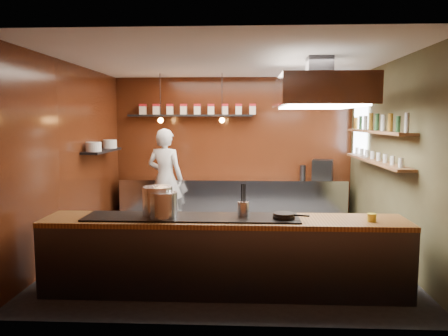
# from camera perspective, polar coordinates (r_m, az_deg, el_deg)

# --- Properties ---
(floor) EXTENTS (5.00, 5.00, 0.00)m
(floor) POSITION_cam_1_polar(r_m,az_deg,el_deg) (7.10, 0.66, -10.95)
(floor) COLOR black
(floor) RESTS_ON ground
(back_wall) EXTENTS (5.00, 0.00, 5.00)m
(back_wall) POSITION_cam_1_polar(r_m,az_deg,el_deg) (9.30, 1.23, 2.55)
(back_wall) COLOR black
(back_wall) RESTS_ON ground
(left_wall) EXTENTS (0.00, 5.00, 5.00)m
(left_wall) POSITION_cam_1_polar(r_m,az_deg,el_deg) (7.34, -19.23, 1.20)
(left_wall) COLOR black
(left_wall) RESTS_ON ground
(right_wall) EXTENTS (0.00, 5.00, 5.00)m
(right_wall) POSITION_cam_1_polar(r_m,az_deg,el_deg) (7.17, 21.07, 1.02)
(right_wall) COLOR #433D26
(right_wall) RESTS_ON ground
(ceiling) EXTENTS (5.00, 5.00, 0.00)m
(ceiling) POSITION_cam_1_polar(r_m,az_deg,el_deg) (6.84, 0.69, 13.80)
(ceiling) COLOR silver
(ceiling) RESTS_ON back_wall
(window_pane) EXTENTS (0.00, 1.00, 1.00)m
(window_pane) POSITION_cam_1_polar(r_m,az_deg,el_deg) (8.77, 17.37, 4.65)
(window_pane) COLOR white
(window_pane) RESTS_ON right_wall
(prep_counter) EXTENTS (4.60, 0.65, 0.90)m
(prep_counter) POSITION_cam_1_polar(r_m,az_deg,el_deg) (9.11, 1.16, -4.20)
(prep_counter) COLOR silver
(prep_counter) RESTS_ON floor
(pass_counter) EXTENTS (4.40, 0.72, 0.94)m
(pass_counter) POSITION_cam_1_polar(r_m,az_deg,el_deg) (5.44, -0.00, -11.25)
(pass_counter) COLOR #38383D
(pass_counter) RESTS_ON floor
(tin_shelf) EXTENTS (2.60, 0.26, 0.04)m
(tin_shelf) POSITION_cam_1_polar(r_m,az_deg,el_deg) (9.21, -4.43, 6.85)
(tin_shelf) COLOR black
(tin_shelf) RESTS_ON back_wall
(plate_shelf) EXTENTS (0.30, 1.40, 0.04)m
(plate_shelf) POSITION_cam_1_polar(r_m,az_deg,el_deg) (8.22, -15.61, 2.18)
(plate_shelf) COLOR black
(plate_shelf) RESTS_ON left_wall
(bottle_shelf_upper) EXTENTS (0.26, 2.80, 0.04)m
(bottle_shelf_upper) POSITION_cam_1_polar(r_m,az_deg,el_deg) (7.39, 19.28, 4.50)
(bottle_shelf_upper) COLOR brown
(bottle_shelf_upper) RESTS_ON right_wall
(bottle_shelf_lower) EXTENTS (0.26, 2.80, 0.04)m
(bottle_shelf_lower) POSITION_cam_1_polar(r_m,az_deg,el_deg) (7.41, 19.15, 0.86)
(bottle_shelf_lower) COLOR brown
(bottle_shelf_lower) RESTS_ON right_wall
(extractor_hood) EXTENTS (1.20, 2.00, 0.72)m
(extractor_hood) POSITION_cam_1_polar(r_m,az_deg,el_deg) (6.48, 12.29, 9.68)
(extractor_hood) COLOR #38383D
(extractor_hood) RESTS_ON ceiling
(pendant_left) EXTENTS (0.10, 0.10, 0.95)m
(pendant_left) POSITION_cam_1_polar(r_m,az_deg,el_deg) (8.64, -8.28, 6.52)
(pendant_left) COLOR black
(pendant_left) RESTS_ON ceiling
(pendant_right) EXTENTS (0.10, 0.10, 0.95)m
(pendant_right) POSITION_cam_1_polar(r_m,az_deg,el_deg) (8.49, -0.26, 6.59)
(pendant_right) COLOR black
(pendant_right) RESTS_ON ceiling
(storage_tins) EXTENTS (2.43, 0.13, 0.22)m
(storage_tins) POSITION_cam_1_polar(r_m,az_deg,el_deg) (9.20, -3.50, 7.68)
(storage_tins) COLOR beige
(storage_tins) RESTS_ON tin_shelf
(plate_stacks) EXTENTS (0.26, 1.16, 0.16)m
(plate_stacks) POSITION_cam_1_polar(r_m,az_deg,el_deg) (8.21, -15.63, 2.87)
(plate_stacks) COLOR silver
(plate_stacks) RESTS_ON plate_shelf
(bottles) EXTENTS (0.06, 2.66, 0.24)m
(bottles) POSITION_cam_1_polar(r_m,az_deg,el_deg) (7.38, 19.32, 5.58)
(bottles) COLOR silver
(bottles) RESTS_ON bottle_shelf_upper
(wine_glasses) EXTENTS (0.07, 2.37, 0.13)m
(wine_glasses) POSITION_cam_1_polar(r_m,az_deg,el_deg) (7.41, 19.18, 1.52)
(wine_glasses) COLOR silver
(wine_glasses) RESTS_ON bottle_shelf_lower
(stockpot_large) EXTENTS (0.45, 0.45, 0.36)m
(stockpot_large) POSITION_cam_1_polar(r_m,az_deg,el_deg) (5.42, -8.66, -4.27)
(stockpot_large) COLOR silver
(stockpot_large) RESTS_ON pass_counter
(stockpot_small) EXTENTS (0.34, 0.34, 0.31)m
(stockpot_small) POSITION_cam_1_polar(r_m,az_deg,el_deg) (5.30, -7.87, -4.78)
(stockpot_small) COLOR #B1B4B8
(stockpot_small) RESTS_ON pass_counter
(utensil_crock) EXTENTS (0.17, 0.17, 0.18)m
(utensil_crock) POSITION_cam_1_polar(r_m,az_deg,el_deg) (5.33, 2.52, -5.38)
(utensil_crock) COLOR silver
(utensil_crock) RESTS_ON pass_counter
(frying_pan) EXTENTS (0.43, 0.27, 0.07)m
(frying_pan) POSITION_cam_1_polar(r_m,az_deg,el_deg) (5.26, 7.87, -6.20)
(frying_pan) COLOR black
(frying_pan) RESTS_ON pass_counter
(butter_jar) EXTENTS (0.13, 0.13, 0.09)m
(butter_jar) POSITION_cam_1_polar(r_m,az_deg,el_deg) (5.43, 18.74, -6.15)
(butter_jar) COLOR yellow
(butter_jar) RESTS_ON pass_counter
(espresso_machine) EXTENTS (0.48, 0.47, 0.40)m
(espresso_machine) POSITION_cam_1_polar(r_m,az_deg,el_deg) (9.18, 12.74, -0.17)
(espresso_machine) COLOR black
(espresso_machine) RESTS_ON prep_counter
(chef) EXTENTS (0.80, 0.62, 1.95)m
(chef) POSITION_cam_1_polar(r_m,az_deg,el_deg) (8.55, -7.68, -1.38)
(chef) COLOR silver
(chef) RESTS_ON floor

